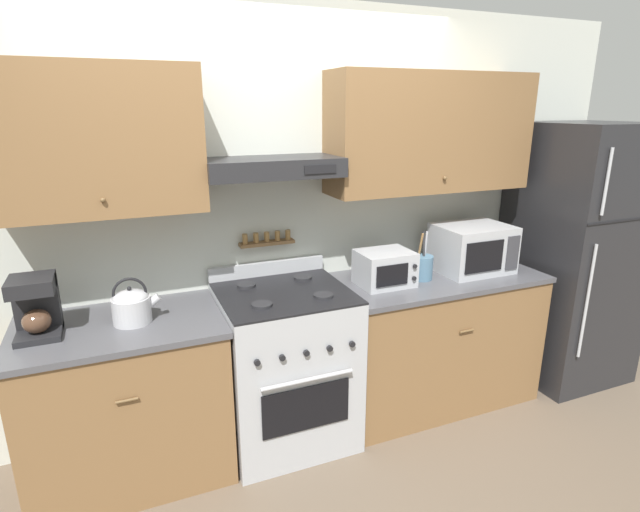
{
  "coord_description": "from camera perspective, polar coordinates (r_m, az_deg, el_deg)",
  "views": [
    {
      "loc": [
        -0.83,
        -2.21,
        1.96
      ],
      "look_at": [
        0.2,
        0.28,
        1.15
      ],
      "focal_mm": 28.0,
      "sensor_mm": 36.0,
      "label": 1
    }
  ],
  "objects": [
    {
      "name": "coffee_maker",
      "position": [
        2.75,
        -29.74,
        -4.96
      ],
      "size": [
        0.2,
        0.22,
        0.3
      ],
      "color": "black",
      "rests_on": "counter_left"
    },
    {
      "name": "counter_left",
      "position": [
        2.97,
        -21.06,
        -15.06
      ],
      "size": [
        1.03,
        0.69,
        0.9
      ],
      "color": "brown",
      "rests_on": "ground_plane"
    },
    {
      "name": "stove_range",
      "position": [
        3.05,
        -3.97,
        -12.35
      ],
      "size": [
        0.73,
        0.72,
        1.03
      ],
      "color": "#ADAFB5",
      "rests_on": "ground_plane"
    },
    {
      "name": "toaster_oven",
      "position": [
        3.09,
        7.41,
        -1.39
      ],
      "size": [
        0.33,
        0.28,
        0.21
      ],
      "color": "#ADAFB5",
      "rests_on": "counter_right"
    },
    {
      "name": "utensil_crock",
      "position": [
        3.24,
        11.55,
        -1.21
      ],
      "size": [
        0.14,
        0.14,
        0.31
      ],
      "color": "slate",
      "rests_on": "counter_right"
    },
    {
      "name": "ground_plane",
      "position": [
        3.07,
        -1.64,
        -22.95
      ],
      "size": [
        16.0,
        16.0,
        0.0
      ],
      "primitive_type": "plane",
      "color": "brown"
    },
    {
      "name": "counter_right",
      "position": [
        3.52,
        12.69,
        -9.09
      ],
      "size": [
        1.38,
        0.69,
        0.9
      ],
      "color": "brown",
      "rests_on": "ground_plane"
    },
    {
      "name": "refrigerator",
      "position": [
        4.06,
        26.97,
        0.2
      ],
      "size": [
        0.76,
        0.78,
        1.86
      ],
      "color": "#232326",
      "rests_on": "ground_plane"
    },
    {
      "name": "wall_back",
      "position": [
        3.03,
        -4.84,
        7.22
      ],
      "size": [
        5.2,
        0.46,
        2.55
      ],
      "color": "silver",
      "rests_on": "ground_plane"
    },
    {
      "name": "microwave",
      "position": [
        3.47,
        16.99,
        0.86
      ],
      "size": [
        0.47,
        0.38,
        0.31
      ],
      "color": "#ADAFB5",
      "rests_on": "counter_right"
    },
    {
      "name": "tea_kettle",
      "position": [
        2.72,
        -20.73,
        -5.29
      ],
      "size": [
        0.25,
        0.19,
        0.24
      ],
      "color": "#B7B7BC",
      "rests_on": "counter_left"
    }
  ]
}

